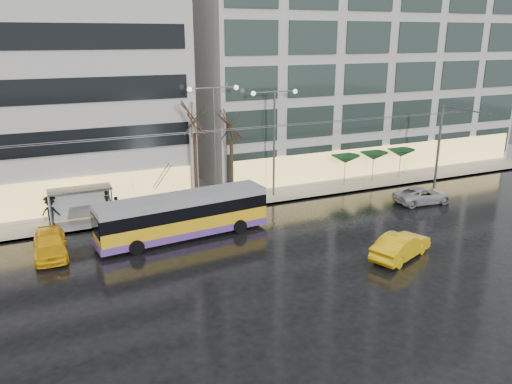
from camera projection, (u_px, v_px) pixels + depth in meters
ground at (246, 264)px, 29.00m from camera, size 140.00×140.00×0.00m
sidewalk at (204, 193)px, 41.97m from camera, size 80.00×10.00×0.15m
kerb at (224, 211)px, 37.65m from camera, size 80.00×0.10×0.15m
building_right at (348, 36)px, 49.12m from camera, size 32.00×14.00×25.00m
trolleybus at (183, 217)px, 32.47m from camera, size 11.41×4.70×5.22m
catenary at (215, 161)px, 35.04m from camera, size 42.24×5.12×7.00m
bus_shelter at (74, 198)px, 34.51m from camera, size 4.20×1.60×2.51m
street_lamp_near at (214, 129)px, 37.40m from camera, size 3.96×0.36×9.03m
street_lamp_far at (274, 128)px, 39.41m from camera, size 3.96×0.36×8.53m
tree_a at (194, 115)px, 36.67m from camera, size 3.20×3.20×8.40m
tree_b at (231, 122)px, 38.21m from camera, size 3.20×3.20×7.70m
parasol_a at (345, 159)px, 43.26m from camera, size 2.50×2.50×2.65m
parasol_b at (374, 156)px, 44.42m from camera, size 2.50×2.50×2.65m
parasol_c at (401, 153)px, 45.58m from camera, size 2.50×2.50×2.65m
taxi_a at (50, 243)px, 29.91m from camera, size 1.93×4.66×1.58m
taxi_b at (401, 246)px, 29.63m from camera, size 4.88×3.22×1.52m
sedan_silver at (423, 195)px, 39.41m from camera, size 4.85×2.60×1.29m
pedestrian_a at (106, 197)px, 35.97m from camera, size 0.98×1.00×2.19m
pedestrian_b at (116, 207)px, 35.96m from camera, size 0.92×0.87×1.51m
pedestrian_c at (50, 209)px, 34.31m from camera, size 1.40×1.09×2.11m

